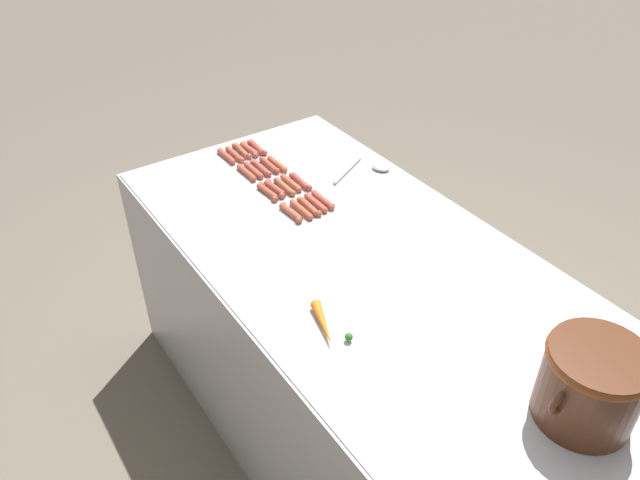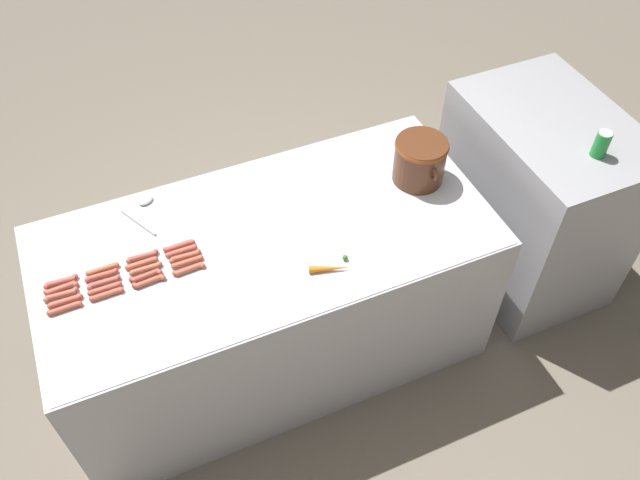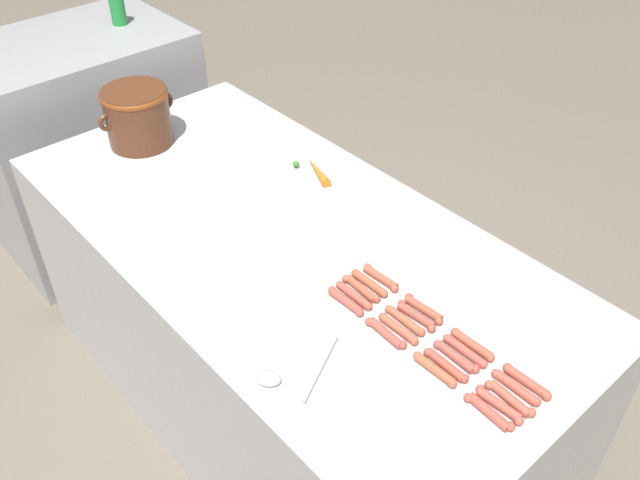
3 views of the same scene
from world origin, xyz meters
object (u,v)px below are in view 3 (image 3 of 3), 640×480
(hot_dog_6, at_px, (398,329))
(hot_dog_16, at_px, (527,382))
(hot_dog_3, at_px, (346,301))
(hot_dog_15, at_px, (369,283))
(hot_dog_8, at_px, (510,399))
(hot_dog_0, at_px, (489,412))
(back_cabinet, at_px, (90,145))
(hot_dog_19, at_px, (381,278))
(hot_dog_4, at_px, (499,405))
(hot_dog_17, at_px, (472,345))
(hot_dog_2, at_px, (386,333))
(hot_dog_12, at_px, (516,387))
(hot_dog_1, at_px, (435,369))
(hot_dog_10, at_px, (405,321))
(hot_dog_18, at_px, (424,309))
(hot_dog_14, at_px, (416,316))
(hot_dog_11, at_px, (361,289))
(serving_spoon, at_px, (285,375))
(carrot, at_px, (316,170))
(hot_dog_9, at_px, (456,357))
(hot_dog_13, at_px, (465,351))
(bean_pot, at_px, (137,114))
(hot_dog_7, at_px, (354,295))

(hot_dog_6, relative_size, hot_dog_16, 1.00)
(hot_dog_3, height_order, hot_dog_15, same)
(hot_dog_8, relative_size, hot_dog_16, 1.00)
(hot_dog_0, bearing_deg, hot_dog_6, 83.81)
(back_cabinet, xyz_separation_m, hot_dog_19, (0.05, -1.82, 0.36))
(hot_dog_4, bearing_deg, hot_dog_16, -1.48)
(back_cabinet, distance_m, hot_dog_17, 2.18)
(hot_dog_2, height_order, hot_dog_12, same)
(hot_dog_3, distance_m, hot_dog_19, 0.14)
(hot_dog_6, bearing_deg, hot_dog_1, -101.95)
(hot_dog_10, relative_size, hot_dog_15, 1.00)
(hot_dog_1, height_order, hot_dog_18, same)
(hot_dog_4, height_order, hot_dog_12, same)
(hot_dog_3, relative_size, hot_dog_14, 1.00)
(hot_dog_14, distance_m, hot_dog_19, 0.17)
(hot_dog_11, height_order, hot_dog_15, same)
(hot_dog_10, xyz_separation_m, hot_dog_12, (0.04, -0.32, 0.00))
(hot_dog_2, distance_m, hot_dog_8, 0.34)
(hot_dog_2, relative_size, serving_spoon, 0.53)
(hot_dog_10, bearing_deg, hot_dog_3, 113.13)
(hot_dog_0, xyz_separation_m, hot_dog_10, (0.07, 0.33, 0.00))
(hot_dog_2, relative_size, hot_dog_15, 1.00)
(hot_dog_4, relative_size, carrot, 0.77)
(hot_dog_2, bearing_deg, hot_dog_1, -88.87)
(hot_dog_9, relative_size, hot_dog_17, 1.00)
(hot_dog_13, bearing_deg, hot_dog_3, 107.29)
(hot_dog_15, distance_m, hot_dog_18, 0.17)
(hot_dog_0, relative_size, hot_dog_9, 1.00)
(carrot, bearing_deg, hot_dog_16, -102.41)
(hot_dog_17, bearing_deg, back_cabinet, 91.31)
(hot_dog_12, bearing_deg, serving_spoon, 134.10)
(hot_dog_17, distance_m, hot_dog_19, 0.33)
(hot_dog_8, height_order, carrot, carrot)
(hot_dog_9, relative_size, hot_dog_12, 1.00)
(hot_dog_3, xyz_separation_m, hot_dog_6, (0.03, -0.17, 0.00))
(hot_dog_18, bearing_deg, hot_dog_1, -130.94)
(hot_dog_3, distance_m, hot_dog_8, 0.49)
(hot_dog_17, height_order, hot_dog_19, same)
(bean_pot, bearing_deg, back_cabinet, 84.89)
(hot_dog_0, bearing_deg, hot_dog_10, 78.10)
(hot_dog_14, bearing_deg, hot_dog_3, 121.88)
(hot_dog_11, distance_m, hot_dog_15, 0.03)
(serving_spoon, bearing_deg, hot_dog_12, -45.90)
(hot_dog_1, relative_size, hot_dog_2, 1.00)
(hot_dog_11, xyz_separation_m, bean_pot, (-0.04, 1.11, 0.11))
(hot_dog_4, bearing_deg, hot_dog_15, 82.26)
(hot_dog_15, bearing_deg, hot_dog_19, -7.32)
(hot_dog_7, relative_size, hot_dog_14, 1.00)
(hot_dog_9, xyz_separation_m, bean_pot, (-0.05, 1.44, 0.11))
(hot_dog_13, xyz_separation_m, hot_dog_16, (0.03, -0.16, 0.00))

